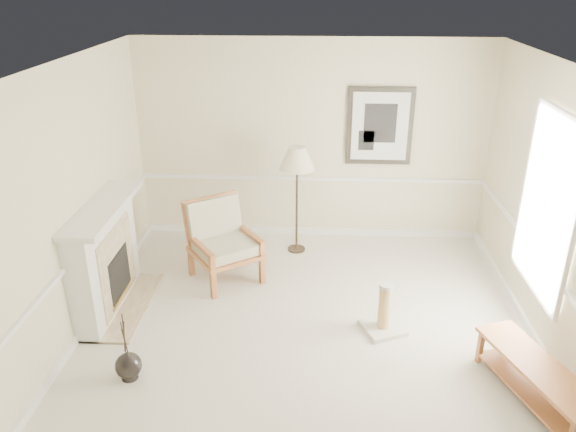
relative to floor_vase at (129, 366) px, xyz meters
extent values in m
plane|color=silver|center=(1.73, 0.67, -0.14)|extent=(5.50, 5.50, 0.00)
cube|color=beige|center=(1.73, 3.42, 1.31)|extent=(5.00, 0.04, 2.90)
cube|color=beige|center=(1.73, -2.08, 1.31)|extent=(5.00, 0.04, 2.90)
cube|color=beige|center=(-0.77, 0.67, 1.31)|extent=(0.04, 5.50, 2.90)
cube|color=beige|center=(4.23, 0.67, 1.31)|extent=(0.04, 5.50, 2.90)
cube|color=white|center=(1.73, 0.67, 2.76)|extent=(5.00, 5.50, 0.04)
cube|color=white|center=(1.73, 3.40, -0.09)|extent=(4.95, 0.04, 0.10)
cube|color=white|center=(1.73, 3.40, 0.76)|extent=(4.95, 0.04, 0.05)
cube|color=white|center=(4.19, 1.07, 1.36)|extent=(0.03, 1.20, 1.80)
cube|color=white|center=(4.18, 1.07, 1.36)|extent=(0.05, 1.34, 1.94)
cube|color=black|center=(2.68, 3.39, 1.56)|extent=(0.92, 0.04, 1.10)
cube|color=white|center=(2.68, 3.36, 1.56)|extent=(0.78, 0.01, 0.96)
cube|color=black|center=(2.68, 3.36, 1.61)|extent=(0.45, 0.01, 0.55)
cube|color=white|center=(-0.63, 1.27, 0.48)|extent=(0.28, 1.50, 1.25)
cube|color=white|center=(-0.58, 1.27, 1.14)|extent=(0.46, 1.64, 0.06)
cube|color=#C6B28E|center=(-0.49, 1.27, 0.41)|extent=(0.02, 1.05, 0.95)
cube|color=black|center=(-0.48, 1.27, 0.28)|extent=(0.02, 0.62, 0.58)
cube|color=gold|center=(-0.47, 1.27, 0.02)|extent=(0.01, 0.66, 0.05)
cube|color=#C6B28E|center=(-0.47, 1.27, -0.13)|extent=(0.60, 1.50, 0.03)
sphere|color=black|center=(0.00, 0.00, 0.01)|extent=(0.26, 0.26, 0.26)
cylinder|color=black|center=(0.00, 0.00, -0.10)|extent=(0.17, 0.17, 0.07)
cylinder|color=black|center=(0.00, 0.00, 0.35)|extent=(0.07, 0.09, 0.41)
cylinder|color=black|center=(0.00, 0.00, 0.32)|extent=(0.09, 0.11, 0.34)
cylinder|color=black|center=(0.00, 0.00, 0.38)|extent=(0.04, 0.05, 0.48)
cube|color=#A75D36|center=(0.58, 1.51, 0.07)|extent=(0.09, 0.09, 0.42)
cube|color=#A75D36|center=(0.19, 2.07, 0.07)|extent=(0.09, 0.09, 0.42)
cube|color=#A75D36|center=(1.14, 1.90, 0.07)|extent=(0.09, 0.09, 0.42)
cube|color=#A75D36|center=(0.75, 2.46, 0.07)|extent=(0.09, 0.09, 0.42)
cube|color=#A75D36|center=(0.66, 1.98, 0.25)|extent=(1.08, 1.08, 0.06)
cube|color=#A75D36|center=(0.46, 2.27, 0.59)|extent=(0.74, 0.59, 0.61)
cube|color=#A75D36|center=(0.38, 1.79, 0.43)|extent=(0.50, 0.67, 0.06)
cube|color=#A75D36|center=(0.94, 2.18, 0.43)|extent=(0.50, 0.67, 0.06)
cube|color=white|center=(0.66, 1.98, 0.35)|extent=(0.99, 0.99, 0.13)
cube|color=white|center=(0.50, 2.22, 0.61)|extent=(0.70, 0.58, 0.54)
cylinder|color=black|center=(1.54, 2.86, -0.13)|extent=(0.25, 0.25, 0.03)
cylinder|color=black|center=(1.54, 2.86, 0.58)|extent=(0.03, 0.03, 1.39)
cone|color=#F6E9C5|center=(1.54, 2.86, 1.25)|extent=(0.63, 0.63, 0.30)
cube|color=#A75D36|center=(3.88, -0.11, 0.24)|extent=(0.86, 1.46, 0.04)
cube|color=#A75D36|center=(3.88, -0.11, -0.04)|extent=(0.77, 1.35, 0.03)
cube|color=#A75D36|center=(3.51, 0.44, 0.04)|extent=(0.06, 0.06, 0.36)
cube|color=#A75D36|center=(3.82, 0.54, 0.04)|extent=(0.06, 0.06, 0.36)
cube|color=white|center=(2.59, 0.94, -0.11)|extent=(0.54, 0.54, 0.05)
cylinder|color=#DCB871|center=(2.59, 0.94, 0.16)|extent=(0.14, 0.14, 0.50)
cylinder|color=white|center=(2.59, 0.94, 0.43)|extent=(0.16, 0.16, 0.04)
camera|label=1|loc=(1.80, -4.35, 3.57)|focal=35.00mm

